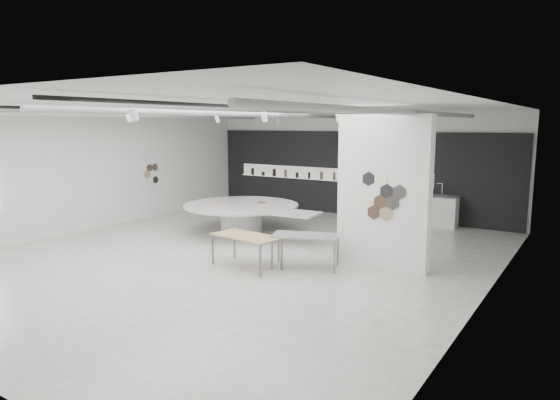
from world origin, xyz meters
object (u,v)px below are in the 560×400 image
Objects in this scene: partition_column at (383,192)px; sample_table_stone at (306,238)px; sample_table_wood at (246,238)px; display_island at (243,214)px; kitchen_counter at (430,210)px.

partition_column reaches higher than sample_table_stone.
sample_table_stone is (1.20, 0.72, 0.01)m from sample_table_wood.
sample_table_wood is 1.40m from sample_table_stone.
display_island is 2.59× the size of kitchen_counter.
display_island is (-5.03, 1.19, -1.21)m from partition_column.
sample_table_wood is (2.34, -2.94, 0.12)m from display_island.
display_island is 3.76m from sample_table_wood.
sample_table_wood is 1.01× the size of sample_table_stone.
sample_table_wood is 7.59m from kitchen_counter.
partition_column reaches higher than display_island.
partition_column reaches higher than kitchen_counter.
kitchen_counter is at bearing 73.19° from sample_table_wood.
display_island is at bearing -138.47° from kitchen_counter.
partition_column is 5.69m from kitchen_counter.
partition_column is at bearing 32.96° from sample_table_wood.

